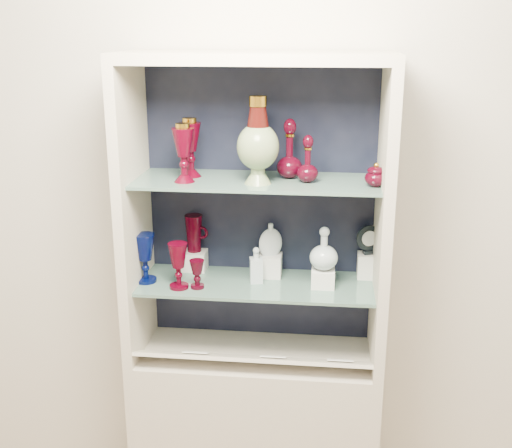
# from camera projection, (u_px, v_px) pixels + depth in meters

# --- Properties ---
(wall_back) EXTENTS (3.50, 0.02, 2.80)m
(wall_back) POSITION_uv_depth(u_px,v_px,m) (262.00, 185.00, 2.64)
(wall_back) COLOR silver
(wall_back) RESTS_ON ground
(cabinet_base) EXTENTS (1.00, 0.40, 0.75)m
(cabinet_base) POSITION_uv_depth(u_px,v_px,m) (256.00, 431.00, 2.73)
(cabinet_base) COLOR beige
(cabinet_base) RESTS_ON ground
(cabinet_back_panel) EXTENTS (0.98, 0.02, 1.15)m
(cabinet_back_panel) POSITION_uv_depth(u_px,v_px,m) (261.00, 205.00, 2.63)
(cabinet_back_panel) COLOR black
(cabinet_back_panel) RESTS_ON cabinet_base
(cabinet_side_left) EXTENTS (0.04, 0.40, 1.15)m
(cabinet_side_left) POSITION_uv_depth(u_px,v_px,m) (134.00, 214.00, 2.50)
(cabinet_side_left) COLOR beige
(cabinet_side_left) RESTS_ON cabinet_base
(cabinet_side_right) EXTENTS (0.04, 0.40, 1.15)m
(cabinet_side_right) POSITION_uv_depth(u_px,v_px,m) (383.00, 222.00, 2.40)
(cabinet_side_right) COLOR beige
(cabinet_side_right) RESTS_ON cabinet_base
(cabinet_top_cap) EXTENTS (1.00, 0.40, 0.04)m
(cabinet_top_cap) POSITION_uv_depth(u_px,v_px,m) (256.00, 58.00, 2.28)
(cabinet_top_cap) COLOR beige
(cabinet_top_cap) RESTS_ON cabinet_side_left
(shelf_lower) EXTENTS (0.92, 0.34, 0.01)m
(shelf_lower) POSITION_uv_depth(u_px,v_px,m) (257.00, 284.00, 2.56)
(shelf_lower) COLOR slate
(shelf_lower) RESTS_ON cabinet_side_left
(shelf_upper) EXTENTS (0.92, 0.34, 0.01)m
(shelf_upper) POSITION_uv_depth(u_px,v_px,m) (257.00, 181.00, 2.43)
(shelf_upper) COLOR slate
(shelf_upper) RESTS_ON cabinet_side_left
(label_ledge) EXTENTS (0.92, 0.17, 0.09)m
(label_ledge) POSITION_uv_depth(u_px,v_px,m) (253.00, 359.00, 2.51)
(label_ledge) COLOR beige
(label_ledge) RESTS_ON cabinet_base
(label_card_0) EXTENTS (0.10, 0.06, 0.03)m
(label_card_0) POSITION_uv_depth(u_px,v_px,m) (196.00, 352.00, 2.53)
(label_card_0) COLOR white
(label_card_0) RESTS_ON label_ledge
(label_card_1) EXTENTS (0.10, 0.06, 0.03)m
(label_card_1) POSITION_uv_depth(u_px,v_px,m) (340.00, 360.00, 2.47)
(label_card_1) COLOR white
(label_card_1) RESTS_ON label_ledge
(label_card_2) EXTENTS (0.10, 0.06, 0.03)m
(label_card_2) POSITION_uv_depth(u_px,v_px,m) (273.00, 357.00, 2.50)
(label_card_2) COLOR white
(label_card_2) RESTS_ON label_ledge
(pedestal_lamp_left) EXTENTS (0.09, 0.09, 0.23)m
(pedestal_lamp_left) POSITION_uv_depth(u_px,v_px,m) (190.00, 148.00, 2.45)
(pedestal_lamp_left) COLOR #4C0011
(pedestal_lamp_left) RESTS_ON shelf_upper
(pedestal_lamp_right) EXTENTS (0.11, 0.11, 0.22)m
(pedestal_lamp_right) POSITION_uv_depth(u_px,v_px,m) (184.00, 153.00, 2.36)
(pedestal_lamp_right) COLOR #4C0011
(pedestal_lamp_right) RESTS_ON shelf_upper
(enamel_urn) EXTENTS (0.19, 0.19, 0.32)m
(enamel_urn) POSITION_uv_depth(u_px,v_px,m) (258.00, 140.00, 2.33)
(enamel_urn) COLOR #0E481D
(enamel_urn) RESTS_ON shelf_upper
(ruby_decanter_a) EXTENTS (0.12, 0.12, 0.25)m
(ruby_decanter_a) POSITION_uv_depth(u_px,v_px,m) (290.00, 145.00, 2.42)
(ruby_decanter_a) COLOR #3A0311
(ruby_decanter_a) RESTS_ON shelf_upper
(ruby_decanter_b) EXTENTS (0.10, 0.10, 0.19)m
(ruby_decanter_b) POSITION_uv_depth(u_px,v_px,m) (308.00, 157.00, 2.36)
(ruby_decanter_b) COLOR #3A0311
(ruby_decanter_b) RESTS_ON shelf_upper
(lidded_bowl) EXTENTS (0.09, 0.09, 0.09)m
(lidded_bowl) POSITION_uv_depth(u_px,v_px,m) (376.00, 174.00, 2.31)
(lidded_bowl) COLOR #3A0311
(lidded_bowl) RESTS_ON shelf_upper
(cobalt_goblet) EXTENTS (0.09, 0.09, 0.20)m
(cobalt_goblet) POSITION_uv_depth(u_px,v_px,m) (145.00, 258.00, 2.53)
(cobalt_goblet) COLOR #030B3E
(cobalt_goblet) RESTS_ON shelf_lower
(ruby_goblet_tall) EXTENTS (0.08, 0.08, 0.18)m
(ruby_goblet_tall) POSITION_uv_depth(u_px,v_px,m) (178.00, 266.00, 2.47)
(ruby_goblet_tall) COLOR #4C0011
(ruby_goblet_tall) RESTS_ON shelf_lower
(ruby_goblet_small) EXTENTS (0.07, 0.07, 0.11)m
(ruby_goblet_small) POSITION_uv_depth(u_px,v_px,m) (197.00, 274.00, 2.48)
(ruby_goblet_small) COLOR #3A0311
(ruby_goblet_small) RESTS_ON shelf_lower
(riser_ruby_pitcher) EXTENTS (0.10, 0.10, 0.08)m
(riser_ruby_pitcher) POSITION_uv_depth(u_px,v_px,m) (195.00, 260.00, 2.68)
(riser_ruby_pitcher) COLOR silver
(riser_ruby_pitcher) RESTS_ON shelf_lower
(ruby_pitcher) EXTENTS (0.13, 0.10, 0.16)m
(ruby_pitcher) POSITION_uv_depth(u_px,v_px,m) (194.00, 233.00, 2.65)
(ruby_pitcher) COLOR #4C0011
(ruby_pitcher) RESTS_ON riser_ruby_pitcher
(clear_square_bottle) EXTENTS (0.06, 0.06, 0.15)m
(clear_square_bottle) POSITION_uv_depth(u_px,v_px,m) (256.00, 265.00, 2.54)
(clear_square_bottle) COLOR #ABBEC4
(clear_square_bottle) RESTS_ON shelf_lower
(riser_flat_flask) EXTENTS (0.09, 0.09, 0.09)m
(riser_flat_flask) POSITION_uv_depth(u_px,v_px,m) (270.00, 265.00, 2.61)
(riser_flat_flask) COLOR silver
(riser_flat_flask) RESTS_ON shelf_lower
(flat_flask) EXTENTS (0.11, 0.08, 0.14)m
(flat_flask) POSITION_uv_depth(u_px,v_px,m) (271.00, 239.00, 2.58)
(flat_flask) COLOR silver
(flat_flask) RESTS_ON riser_flat_flask
(riser_clear_round_decanter) EXTENTS (0.09, 0.09, 0.07)m
(riser_clear_round_decanter) POSITION_uv_depth(u_px,v_px,m) (323.00, 278.00, 2.51)
(riser_clear_round_decanter) COLOR silver
(riser_clear_round_decanter) RESTS_ON shelf_lower
(clear_round_decanter) EXTENTS (0.15, 0.15, 0.17)m
(clear_round_decanter) POSITION_uv_depth(u_px,v_px,m) (324.00, 250.00, 2.47)
(clear_round_decanter) COLOR #ABBEC4
(clear_round_decanter) RESTS_ON riser_clear_round_decanter
(riser_cameo_medallion) EXTENTS (0.08, 0.08, 0.10)m
(riser_cameo_medallion) POSITION_uv_depth(u_px,v_px,m) (367.00, 266.00, 2.59)
(riser_cameo_medallion) COLOR silver
(riser_cameo_medallion) RESTS_ON shelf_lower
(cameo_medallion) EXTENTS (0.11, 0.07, 0.12)m
(cameo_medallion) POSITION_uv_depth(u_px,v_px,m) (369.00, 239.00, 2.56)
(cameo_medallion) COLOR black
(cameo_medallion) RESTS_ON riser_cameo_medallion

